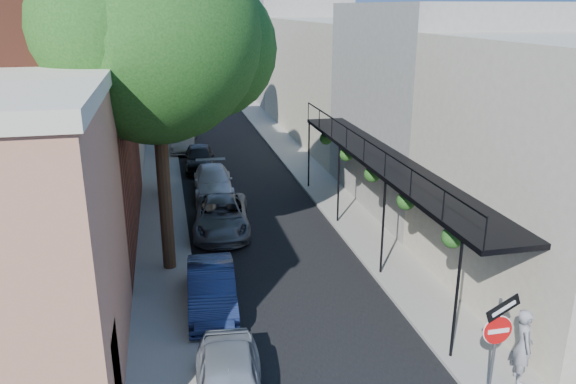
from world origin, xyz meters
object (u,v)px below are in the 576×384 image
parked_car_b (212,289)px  parked_car_c (222,216)px  parked_car_e (200,158)px  oak_far (163,17)px  parked_car_f (183,140)px  oak_near (168,39)px  parked_car_g (181,127)px  sign_post (497,335)px  parked_car_d (213,181)px  oak_mid (165,48)px  pedestrian (523,346)px

parked_car_b → parked_car_c: (0.95, 6.20, 0.00)m
parked_car_b → parked_car_e: bearing=90.2°
oak_far → parked_car_f: oak_far is taller
parked_car_b → parked_car_f: (-0.02, 20.42, 0.02)m
parked_car_c → parked_car_f: size_ratio=1.16×
oak_near → parked_car_g: (0.77, 21.69, -7.27)m
sign_post → oak_far: oak_far is taller
parked_car_b → parked_car_f: bearing=92.8°
sign_post → parked_car_g: bearing=100.5°
parked_car_b → parked_car_d: parked_car_b is taller
sign_post → parked_car_b: (-5.74, 6.02, -1.37)m
oak_near → parked_car_d: size_ratio=2.53×
parked_car_g → oak_far: bearing=-100.0°
parked_car_d → parked_car_f: 9.32m
oak_far → oak_near: bearing=-90.0°
oak_near → parked_car_f: oak_near is taller
parked_car_b → parked_car_e: (0.71, 15.76, 0.03)m
sign_post → oak_near: (-6.53, 9.29, 5.84)m
oak_mid → parked_car_d: bearing=-2.5°
sign_post → pedestrian: bearing=30.0°
oak_mid → oak_near: bearing=-89.6°
oak_far → parked_car_b: oak_far is taller
parked_car_f → pedestrian: bearing=-71.9°
oak_mid → parked_car_c: (1.79, -5.04, -6.39)m
sign_post → pedestrian: size_ratio=1.54×
sign_post → parked_car_b: sign_post is taller
parked_car_d → parked_car_f: (-1.08, 9.26, 0.03)m
pedestrian → parked_car_b: bearing=72.4°
parked_car_b → parked_car_c: same height
parked_car_e → pedestrian: pedestrian is taller
sign_post → parked_car_d: size_ratio=0.66×
oak_far → parked_car_f: (0.75, 0.14, -7.57)m
sign_post → parked_car_g: sign_post is taller
parked_car_c → parked_car_g: bearing=98.6°
parked_car_b → pedestrian: bearing=-34.3°
parked_car_f → pedestrian: (7.03, -25.70, 0.41)m
parked_car_d → parked_car_f: parked_car_f is taller
sign_post → parked_car_b: size_ratio=0.74×
parked_car_e → oak_mid: bearing=-106.1°
oak_far → parked_car_d: oak_far is taller
parked_car_e → parked_car_f: (-0.73, 4.66, -0.01)m
sign_post → parked_car_f: bearing=102.3°
oak_far → parked_car_c: (1.73, -14.08, -7.59)m
parked_car_e → oak_near: bearing=-94.0°
parked_car_b → oak_near: bearing=106.3°
parked_car_d → parked_car_e: size_ratio=1.10×
oak_far → parked_car_f: 7.61m
pedestrian → parked_car_g: bearing=32.5°
parked_car_d → parked_car_g: 13.85m
parked_car_f → parked_car_d: bearing=-80.5°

